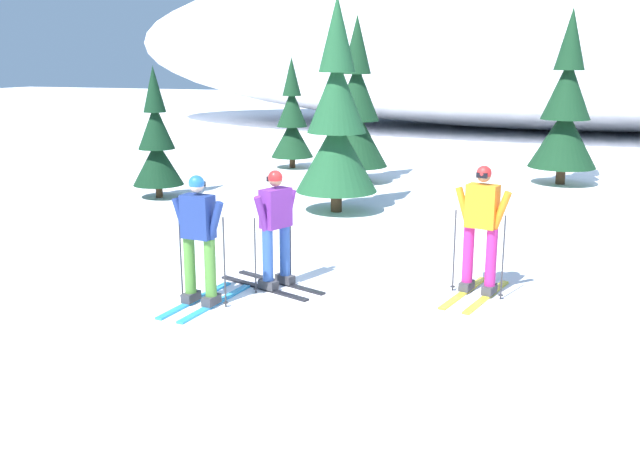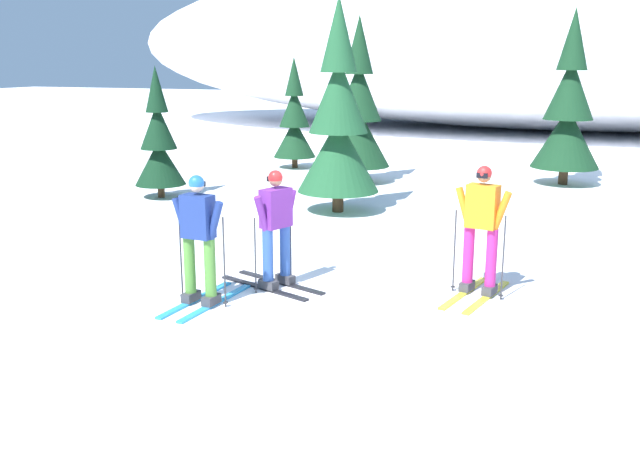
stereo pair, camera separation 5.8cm
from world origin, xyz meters
The scene contains 10 objects.
ground_plane centered at (0.00, 0.00, 0.00)m, with size 120.00×120.00×0.00m, color white.
skier_purple_jacket centered at (-1.49, 0.48, 0.89)m, with size 1.71×0.98×1.70m.
skier_orange_jacket centered at (1.24, 1.20, 0.95)m, with size 0.79×1.65×1.80m.
skier_navy_jacket centered at (-2.13, -0.53, 0.91)m, with size 0.79×1.66×1.74m.
pine_tree_far_left centered at (-6.86, 5.74, 1.28)m, with size 1.18×1.18×3.05m.
pine_tree_left centered at (-5.74, 11.21, 1.37)m, with size 1.26×1.26×3.26m.
pine_tree_center_left centered at (-3.18, 9.43, 1.80)m, with size 1.66×1.66×4.30m.
pine_tree_center_right centered at (-2.41, 5.70, 1.87)m, with size 1.73×1.73×4.47m.
pine_tree_right centered at (1.94, 11.02, 1.87)m, with size 1.72×1.72×4.46m.
snow_ridge_background centered at (1.15, 26.95, 4.01)m, with size 43.35×18.37×8.02m, color white.
Camera 2 is at (2.55, -8.36, 3.18)m, focal length 39.91 mm.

